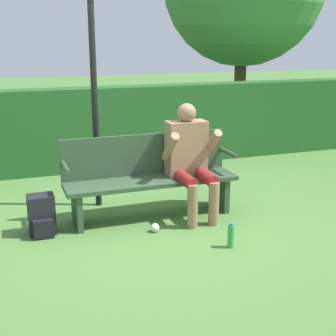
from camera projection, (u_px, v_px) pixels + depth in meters
ground_plane at (152, 217)px, 5.13m from camera, size 40.00×40.00×0.00m
hedge_back at (106, 128)px, 6.95m from camera, size 12.00×0.42×1.20m
park_bench at (150, 176)px, 5.07m from camera, size 1.86×0.45×0.88m
person_seated at (190, 156)px, 5.04m from camera, size 0.57×0.64×1.22m
backpack at (42, 216)px, 4.64m from camera, size 0.26×0.29×0.40m
water_bottle at (231, 236)px, 4.35m from camera, size 0.06×0.06×0.24m
signpost at (93, 70)px, 5.08m from camera, size 0.37×0.09×2.70m
litter_crumple at (155, 228)px, 4.72m from camera, size 0.09×0.09×0.09m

